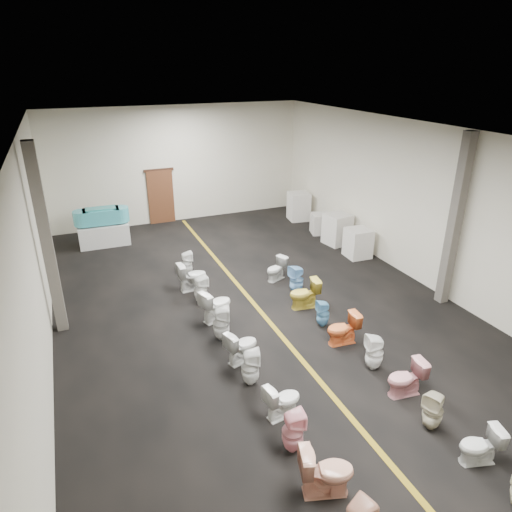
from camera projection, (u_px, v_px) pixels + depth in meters
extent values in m
plane|color=black|center=(258.00, 309.00, 11.96)|extent=(16.00, 16.00, 0.00)
plane|color=black|center=(259.00, 133.00, 10.18)|extent=(16.00, 16.00, 0.00)
plane|color=beige|center=(178.00, 165.00, 17.85)|extent=(10.00, 0.00, 10.00)
plane|color=beige|center=(33.00, 260.00, 9.29)|extent=(0.00, 16.00, 16.00)
plane|color=beige|center=(421.00, 205.00, 12.85)|extent=(0.00, 16.00, 16.00)
cube|color=olive|center=(258.00, 309.00, 11.96)|extent=(0.12, 15.60, 0.01)
cube|color=#562D19|center=(161.00, 197.00, 17.98)|extent=(1.00, 0.10, 2.10)
cube|color=#331C11|center=(159.00, 170.00, 17.57)|extent=(1.15, 0.08, 0.10)
cube|color=#59544C|center=(47.00, 242.00, 10.22)|extent=(0.25, 0.25, 4.50)
cube|color=#59544C|center=(455.00, 222.00, 11.49)|extent=(0.25, 0.25, 4.50)
cube|color=silver|center=(104.00, 234.00, 16.03)|extent=(1.70, 0.87, 0.75)
cube|color=teal|center=(101.00, 216.00, 15.77)|extent=(1.22, 0.70, 0.50)
cylinder|color=teal|center=(83.00, 218.00, 15.57)|extent=(0.66, 0.66, 0.50)
cylinder|color=teal|center=(119.00, 214.00, 15.96)|extent=(0.66, 0.66, 0.50)
cube|color=teal|center=(101.00, 211.00, 15.69)|extent=(1.01, 0.50, 0.20)
cube|color=silver|center=(358.00, 243.00, 14.99)|extent=(0.78, 0.78, 0.96)
cube|color=silver|center=(337.00, 229.00, 16.05)|extent=(0.90, 0.90, 1.09)
cube|color=beige|center=(320.00, 224.00, 17.09)|extent=(0.81, 0.81, 0.75)
cube|color=silver|center=(299.00, 206.00, 18.51)|extent=(0.89, 0.89, 1.12)
imported|color=#E09C81|center=(326.00, 471.00, 6.73)|extent=(0.92, 0.69, 0.83)
imported|color=pink|center=(293.00, 432.00, 7.47)|extent=(0.40, 0.40, 0.79)
imported|color=white|center=(283.00, 400.00, 8.23)|extent=(0.74, 0.49, 0.70)
imported|color=silver|center=(250.00, 367.00, 9.04)|extent=(0.45, 0.45, 0.79)
imported|color=silver|center=(242.00, 346.00, 9.76)|extent=(0.83, 0.61, 0.75)
imported|color=silver|center=(221.00, 323.00, 10.51)|extent=(0.48, 0.48, 0.84)
imported|color=white|center=(216.00, 305.00, 11.32)|extent=(0.92, 0.71, 0.83)
imported|color=white|center=(201.00, 290.00, 12.11)|extent=(0.41, 0.40, 0.78)
imported|color=silver|center=(192.00, 276.00, 12.83)|extent=(0.83, 0.50, 0.83)
imported|color=white|center=(187.00, 264.00, 13.70)|extent=(0.37, 0.36, 0.76)
imported|color=silver|center=(480.00, 446.00, 7.27)|extent=(0.74, 0.54, 0.68)
imported|color=beige|center=(433.00, 410.00, 7.94)|extent=(0.47, 0.47, 0.78)
imported|color=pink|center=(406.00, 379.00, 8.75)|extent=(0.78, 0.50, 0.75)
imported|color=white|center=(374.00, 352.00, 9.49)|extent=(0.44, 0.44, 0.81)
imported|color=orange|center=(343.00, 329.00, 10.37)|extent=(0.78, 0.49, 0.76)
imported|color=#63A9D3|center=(323.00, 314.00, 11.07)|extent=(0.35, 0.34, 0.68)
imported|color=gold|center=(304.00, 294.00, 11.88)|extent=(0.83, 0.55, 0.80)
imported|color=#81BAEC|center=(297.00, 280.00, 12.61)|extent=(0.44, 0.44, 0.84)
imported|color=silver|center=(276.00, 269.00, 13.43)|extent=(0.77, 0.62, 0.69)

